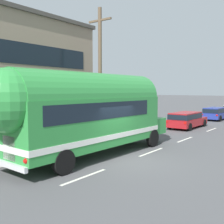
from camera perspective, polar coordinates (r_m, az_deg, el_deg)
name	(u,v)px	position (r m, az deg, el deg)	size (l,w,h in m)	color
ground_plane	(128,161)	(12.85, 3.46, -10.15)	(300.00, 300.00, 0.00)	#4C4C4F
lane_markings	(184,126)	(25.39, 14.84, -2.91)	(3.91, 80.00, 0.01)	silver
utility_pole	(100,72)	(17.71, -2.53, 8.35)	(1.80, 0.24, 8.50)	brown
painted_bus	(85,110)	(13.00, -5.59, 0.32)	(2.82, 11.27, 4.12)	#2D8C3D
car_lead	(186,119)	(24.21, 15.36, -1.41)	(2.00, 4.84, 1.37)	#A5191E
car_second	(216,113)	(31.75, 20.97, -0.15)	(2.03, 4.43, 1.37)	navy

